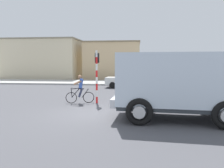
{
  "coord_description": "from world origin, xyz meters",
  "views": [
    {
      "loc": [
        2.11,
        -10.66,
        2.54
      ],
      "look_at": [
        0.64,
        2.5,
        1.2
      ],
      "focal_mm": 35.84,
      "sensor_mm": 36.0,
      "label": 1
    }
  ],
  "objects_px": {
    "cyclist": "(80,89)",
    "traffic_light_pole": "(97,69)",
    "truck_foreground": "(178,82)",
    "car_red_near": "(127,79)"
  },
  "relations": [
    {
      "from": "truck_foreground",
      "to": "car_red_near",
      "type": "xyz_separation_m",
      "value": [
        -2.71,
        11.71,
        -0.85
      ]
    },
    {
      "from": "cyclist",
      "to": "car_red_near",
      "type": "xyz_separation_m",
      "value": [
        2.49,
        8.42,
        -0.05
      ]
    },
    {
      "from": "truck_foreground",
      "to": "traffic_light_pole",
      "type": "relative_size",
      "value": 1.74
    },
    {
      "from": "traffic_light_pole",
      "to": "cyclist",
      "type": "bearing_deg",
      "value": -170.97
    },
    {
      "from": "truck_foreground",
      "to": "cyclist",
      "type": "relative_size",
      "value": 3.24
    },
    {
      "from": "cyclist",
      "to": "traffic_light_pole",
      "type": "relative_size",
      "value": 0.54
    },
    {
      "from": "truck_foreground",
      "to": "cyclist",
      "type": "bearing_deg",
      "value": 147.73
    },
    {
      "from": "cyclist",
      "to": "car_red_near",
      "type": "distance_m",
      "value": 8.78
    },
    {
      "from": "truck_foreground",
      "to": "car_red_near",
      "type": "height_order",
      "value": "truck_foreground"
    },
    {
      "from": "cyclist",
      "to": "car_red_near",
      "type": "height_order",
      "value": "cyclist"
    }
  ]
}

